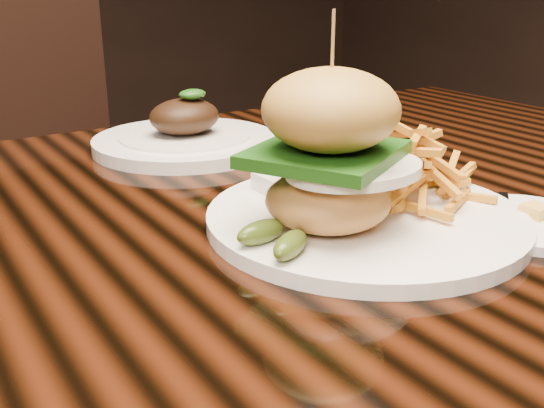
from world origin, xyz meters
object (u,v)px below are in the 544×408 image
burger_plate (364,174)px  far_dish (185,137)px  dining_table (217,272)px  chair_far (45,181)px

burger_plate → far_dish: burger_plate is taller
dining_table → burger_plate: (0.10, -0.13, 0.13)m
dining_table → chair_far: size_ratio=1.68×
far_dish → dining_table: bearing=-108.7°
burger_plate → chair_far: burger_plate is taller
dining_table → burger_plate: 0.21m
burger_plate → far_dish: 0.38m
dining_table → burger_plate: burger_plate is taller
dining_table → burger_plate: size_ratio=4.88×
chair_far → dining_table: bearing=-101.0°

